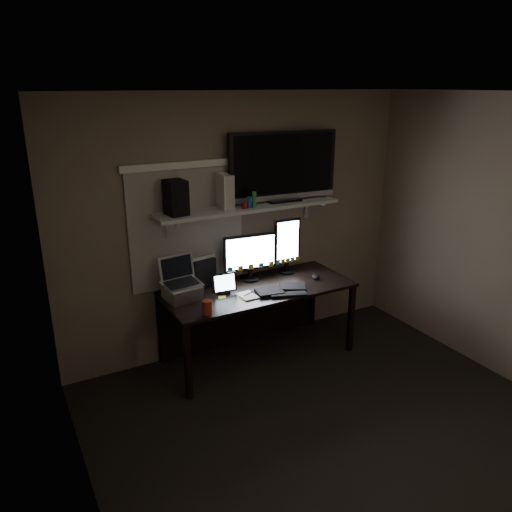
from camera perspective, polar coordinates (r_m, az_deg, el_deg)
floor at (r=4.07m, az=10.63°, el=-20.06°), size 3.60×3.60×0.00m
ceiling at (r=3.18m, az=13.47°, el=17.68°), size 3.60×3.60×0.00m
back_wall at (r=4.86m, az=-1.81°, el=3.54°), size 3.60×0.00×3.60m
left_wall at (r=2.73m, az=-19.01°, el=-10.45°), size 0.00×3.60×3.60m
window_blinds at (r=4.62m, az=-7.84°, el=3.19°), size 1.10×0.02×1.10m
desk at (r=4.89m, az=-0.39°, el=-5.06°), size 1.80×0.75×0.73m
wall_shelf at (r=4.66m, az=-0.86°, el=5.58°), size 1.80×0.35×0.03m
monitor_landscape at (r=4.82m, az=-0.67°, el=-0.13°), size 0.54×0.11×0.47m
monitor_portrait at (r=5.01m, az=3.57°, el=1.16°), size 0.28×0.06×0.57m
keyboard at (r=4.65m, az=2.90°, el=-3.83°), size 0.54×0.35×0.03m
mouse at (r=4.96m, az=6.82°, el=-2.36°), size 0.11×0.13×0.04m
notepad at (r=4.53m, az=-0.96°, el=-4.57°), size 0.15×0.20×0.01m
tablet at (r=4.56m, az=-3.68°, el=-3.17°), size 0.23×0.11×0.20m
file_sorter at (r=4.72m, az=-6.08°, el=-1.81°), size 0.25×0.15×0.30m
laptop at (r=4.44m, az=-8.50°, el=-2.72°), size 0.37×0.31×0.38m
cup at (r=4.19m, az=-5.57°, el=-5.85°), size 0.10×0.10×0.12m
sticky_notes at (r=4.55m, az=-2.21°, el=-4.52°), size 0.32×0.26×0.00m
tv at (r=4.80m, az=3.11°, el=10.18°), size 1.11×0.27×0.66m
game_console at (r=4.54m, az=-3.69°, el=7.43°), size 0.11×0.27×0.32m
speaker at (r=4.35m, az=-9.16°, el=6.62°), size 0.18×0.21×0.30m
bottles at (r=4.55m, az=-0.76°, el=6.45°), size 0.25×0.08×0.15m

